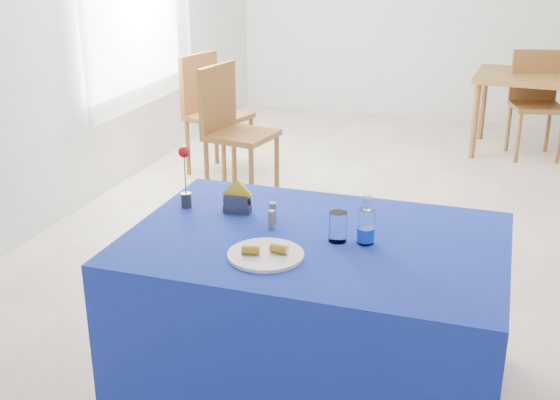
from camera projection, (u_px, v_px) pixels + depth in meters
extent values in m
plane|color=beige|center=(410.00, 240.00, 4.82)|extent=(7.00, 7.00, 0.00)
plane|color=silver|center=(173.00, 286.00, 1.21)|extent=(5.00, 0.00, 5.00)
plane|color=silver|center=(74.00, 19.00, 5.05)|extent=(0.00, 7.00, 7.00)
cylinder|color=silver|center=(266.00, 255.00, 2.81)|extent=(0.31, 0.31, 0.01)
cylinder|color=white|center=(338.00, 227.00, 2.93)|extent=(0.08, 0.08, 0.13)
cylinder|color=slate|center=(273.00, 212.00, 3.15)|extent=(0.03, 0.03, 0.08)
cylinder|color=slate|center=(271.00, 220.00, 3.06)|extent=(0.03, 0.03, 0.08)
cube|color=navy|center=(314.00, 315.00, 3.13)|extent=(1.60, 1.10, 0.76)
cylinder|color=white|center=(366.00, 226.00, 2.91)|extent=(0.07, 0.07, 0.15)
cylinder|color=#0B3CC5|center=(366.00, 234.00, 2.92)|extent=(0.08, 0.08, 0.06)
cylinder|color=silver|center=(367.00, 204.00, 2.87)|extent=(0.03, 0.03, 0.05)
cylinder|color=white|center=(367.00, 196.00, 2.86)|extent=(0.04, 0.04, 0.01)
cube|color=#353439|center=(237.00, 209.00, 3.25)|extent=(0.13, 0.06, 0.03)
cube|color=#3C3C41|center=(235.00, 205.00, 3.22)|extent=(0.12, 0.01, 0.09)
cube|color=#3A393F|center=(239.00, 201.00, 3.27)|extent=(0.12, 0.01, 0.09)
cube|color=yellow|center=(237.00, 194.00, 3.23)|extent=(0.15, 0.02, 0.15)
cylinder|color=#27272C|center=(186.00, 200.00, 3.31)|extent=(0.05, 0.05, 0.07)
cylinder|color=#1B6D20|center=(185.00, 177.00, 3.27)|extent=(0.01, 0.01, 0.22)
sphere|color=#BB0F0C|center=(184.00, 152.00, 3.23)|extent=(0.05, 0.05, 0.05)
cube|color=olive|center=(550.00, 78.00, 6.45)|extent=(1.36, 0.92, 0.05)
cylinder|color=brown|center=(475.00, 121.00, 6.48)|extent=(0.06, 0.06, 0.71)
cylinder|color=brown|center=(483.00, 105.00, 7.09)|extent=(0.06, 0.06, 0.71)
cylinder|color=brown|center=(518.00, 138.00, 6.38)|extent=(0.04, 0.04, 0.47)
cylinder|color=brown|center=(560.00, 139.00, 6.36)|extent=(0.04, 0.04, 0.47)
cylinder|color=brown|center=(508.00, 128.00, 6.73)|extent=(0.04, 0.04, 0.47)
cylinder|color=brown|center=(548.00, 128.00, 6.71)|extent=(0.04, 0.04, 0.47)
cube|color=brown|center=(537.00, 107.00, 6.46)|extent=(0.53, 0.53, 0.04)
cube|color=brown|center=(535.00, 75.00, 6.55)|extent=(0.43, 0.15, 0.48)
cylinder|color=brown|center=(251.00, 179.00, 5.26)|extent=(0.04, 0.04, 0.50)
cylinder|color=brown|center=(277.00, 165.00, 5.59)|extent=(0.04, 0.04, 0.50)
cylinder|color=brown|center=(207.00, 171.00, 5.43)|extent=(0.04, 0.04, 0.50)
cylinder|color=brown|center=(234.00, 158.00, 5.76)|extent=(0.04, 0.04, 0.50)
cube|color=brown|center=(242.00, 135.00, 5.41)|extent=(0.54, 0.54, 0.04)
cube|color=brown|center=(218.00, 98.00, 5.41)|extent=(0.13, 0.47, 0.51)
cylinder|color=brown|center=(224.00, 155.00, 5.85)|extent=(0.04, 0.04, 0.49)
cylinder|color=brown|center=(251.00, 144.00, 6.16)|extent=(0.04, 0.04, 0.49)
cylinder|color=brown|center=(188.00, 148.00, 6.06)|extent=(0.04, 0.04, 0.49)
cylinder|color=brown|center=(216.00, 137.00, 6.36)|extent=(0.04, 0.04, 0.49)
cube|color=brown|center=(219.00, 117.00, 6.01)|extent=(0.56, 0.56, 0.04)
cube|color=brown|center=(199.00, 83.00, 6.03)|extent=(0.17, 0.45, 0.50)
cylinder|color=yellow|center=(251.00, 250.00, 2.79)|extent=(0.08, 0.05, 0.04)
cylinder|color=beige|center=(259.00, 250.00, 2.79)|extent=(0.01, 0.03, 0.03)
cylinder|color=yellow|center=(279.00, 249.00, 2.80)|extent=(0.07, 0.04, 0.04)
cylinder|color=beige|center=(287.00, 250.00, 2.79)|extent=(0.01, 0.03, 0.03)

